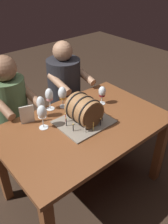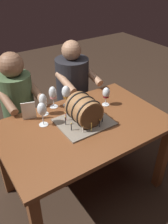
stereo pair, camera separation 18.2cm
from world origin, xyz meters
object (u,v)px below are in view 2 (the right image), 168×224
at_px(wine_glass_white, 43,102).
at_px(wine_glass_red, 106,94).
at_px(wine_glass_empty, 42,110).
at_px(dining_table, 84,135).
at_px(person_seated_left, 21,117).
at_px(barrel_cake, 84,111).
at_px(menu_card, 29,111).
at_px(wine_glass_rose, 53,94).
at_px(person_seated_right, 73,99).
at_px(wine_glass_amber, 66,93).

xyz_separation_m(wine_glass_white, wine_glass_red, (0.52, -0.16, -0.01)).
bearing_deg(wine_glass_empty, wine_glass_red, -2.94).
bearing_deg(dining_table, wine_glass_empty, 148.34).
distance_m(wine_glass_white, person_seated_left, 0.51).
xyz_separation_m(barrel_cake, menu_card, (-0.34, 0.28, -0.03)).
xyz_separation_m(wine_glass_empty, wine_glass_red, (0.59, -0.03, -0.03)).
bearing_deg(menu_card, wine_glass_rose, 30.54).
relative_size(wine_glass_white, menu_card, 1.20).
distance_m(wine_glass_empty, menu_card, 0.16).
bearing_deg(wine_glass_red, wine_glass_empty, 177.06).
relative_size(wine_glass_empty, menu_card, 1.25).
height_order(menu_card, person_seated_left, person_seated_left).
distance_m(dining_table, menu_card, 0.48).
bearing_deg(wine_glass_white, wine_glass_rose, 26.28).
distance_m(dining_table, wine_glass_rose, 0.44).
distance_m(wine_glass_red, menu_card, 0.67).
height_order(wine_glass_white, person_seated_right, person_seated_right).
bearing_deg(dining_table, barrel_cake, 54.98).
bearing_deg(dining_table, wine_glass_amber, 85.33).
bearing_deg(wine_glass_amber, person_seated_left, 132.61).
xyz_separation_m(wine_glass_empty, person_seated_left, (-0.03, 0.51, -0.35)).
height_order(barrel_cake, wine_glass_white, barrel_cake).
bearing_deg(menu_card, wine_glass_red, 2.72).
bearing_deg(wine_glass_rose, wine_glass_empty, -134.51).
xyz_separation_m(dining_table, person_seated_left, (-0.30, 0.67, -0.09)).
xyz_separation_m(dining_table, person_seated_right, (0.30, 0.67, -0.08)).
height_order(barrel_cake, person_seated_right, person_seated_right).
xyz_separation_m(wine_glass_rose, person_seated_right, (0.38, 0.31, -0.32)).
bearing_deg(wine_glass_amber, person_seated_right, 52.28).
distance_m(wine_glass_empty, wine_glass_rose, 0.27).
bearing_deg(wine_glass_rose, person_seated_right, 39.48).
bearing_deg(person_seated_left, wine_glass_amber, -47.39).
distance_m(barrel_cake, wine_glass_red, 0.33).
relative_size(barrel_cake, person_seated_left, 0.35).
xyz_separation_m(barrel_cake, wine_glass_rose, (-0.09, 0.34, 0.02)).
bearing_deg(barrel_cake, wine_glass_white, 126.55).
bearing_deg(wine_glass_empty, person_seated_right, 41.61).
height_order(barrel_cake, wine_glass_empty, barrel_cake).
height_order(barrel_cake, person_seated_left, person_seated_left).
height_order(dining_table, wine_glass_white, wine_glass_white).
xyz_separation_m(menu_card, person_seated_right, (0.63, 0.37, -0.27)).
bearing_deg(barrel_cake, wine_glass_red, 21.14).
relative_size(dining_table, wine_glass_rose, 6.73).
height_order(wine_glass_amber, person_seated_left, person_seated_left).
bearing_deg(wine_glass_empty, menu_card, 114.60).
xyz_separation_m(wine_glass_amber, wine_glass_white, (-0.22, -0.02, -0.00)).
relative_size(wine_glass_amber, wine_glass_rose, 0.98).
relative_size(wine_glass_rose, person_seated_left, 0.17).
bearing_deg(person_seated_left, wine_glass_empty, -86.55).
height_order(wine_glass_amber, wine_glass_rose, wine_glass_rose).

